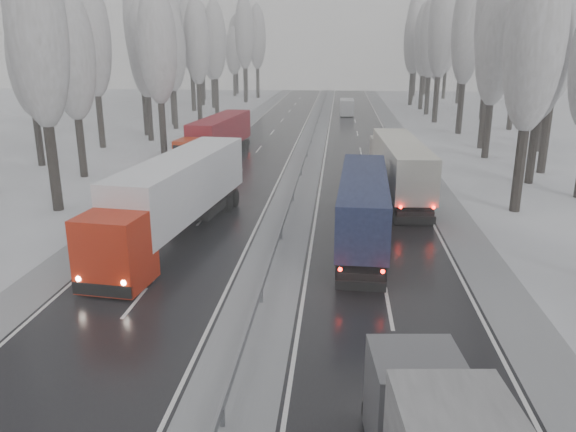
% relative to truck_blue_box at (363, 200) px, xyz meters
% --- Properties ---
extents(carriageway_right, '(7.50, 200.00, 0.03)m').
position_rel_truck_blue_box_xyz_m(carriageway_right, '(0.82, 9.43, -2.22)').
color(carriageway_right, black).
rests_on(carriageway_right, ground).
extents(carriageway_left, '(7.50, 200.00, 0.03)m').
position_rel_truck_blue_box_xyz_m(carriageway_left, '(-9.68, 9.43, -2.22)').
color(carriageway_left, black).
rests_on(carriageway_left, ground).
extents(median_slush, '(3.00, 200.00, 0.04)m').
position_rel_truck_blue_box_xyz_m(median_slush, '(-4.43, 9.43, -2.21)').
color(median_slush, '#919498').
rests_on(median_slush, ground).
extents(shoulder_right, '(2.40, 200.00, 0.04)m').
position_rel_truck_blue_box_xyz_m(shoulder_right, '(5.77, 9.43, -2.21)').
color(shoulder_right, '#919498').
rests_on(shoulder_right, ground).
extents(shoulder_left, '(2.40, 200.00, 0.04)m').
position_rel_truck_blue_box_xyz_m(shoulder_left, '(-14.63, 9.43, -2.21)').
color(shoulder_left, '#919498').
rests_on(shoulder_left, ground).
extents(median_guardrail, '(0.12, 200.00, 0.76)m').
position_rel_truck_blue_box_xyz_m(median_guardrail, '(-4.43, 9.41, -1.63)').
color(median_guardrail, slate).
rests_on(median_guardrail, ground).
extents(tree_18, '(3.60, 3.60, 16.58)m').
position_rel_truck_blue_box_xyz_m(tree_18, '(10.07, 6.46, 8.47)').
color(tree_18, black).
rests_on(tree_18, ground).
extents(tree_20, '(3.60, 3.60, 15.71)m').
position_rel_truck_blue_box_xyz_m(tree_20, '(13.46, 14.59, 7.91)').
color(tree_20, black).
rests_on(tree_20, ground).
extents(tree_21, '(3.60, 3.60, 18.62)m').
position_rel_truck_blue_box_xyz_m(tree_21, '(15.69, 18.59, 9.77)').
color(tree_21, black).
rests_on(tree_21, ground).
extents(tree_22, '(3.60, 3.60, 15.86)m').
position_rel_truck_blue_box_xyz_m(tree_22, '(12.59, 25.03, 8.01)').
color(tree_22, black).
rests_on(tree_22, ground).
extents(tree_23, '(3.60, 3.60, 13.55)m').
position_rel_truck_blue_box_xyz_m(tree_23, '(18.87, 29.03, 6.54)').
color(tree_23, black).
rests_on(tree_23, ground).
extents(tree_24, '(3.60, 3.60, 20.49)m').
position_rel_truck_blue_box_xyz_m(tree_24, '(13.46, 30.45, 10.96)').
color(tree_24, black).
rests_on(tree_24, ground).
extents(tree_25, '(3.60, 3.60, 19.44)m').
position_rel_truck_blue_box_xyz_m(tree_25, '(20.38, 34.45, 10.29)').
color(tree_25, black).
rests_on(tree_25, ground).
extents(tree_26, '(3.60, 3.60, 18.78)m').
position_rel_truck_blue_box_xyz_m(tree_26, '(13.13, 40.70, 9.87)').
color(tree_26, black).
rests_on(tree_26, ground).
extents(tree_27, '(3.60, 3.60, 17.62)m').
position_rel_truck_blue_box_xyz_m(tree_27, '(20.28, 44.70, 9.13)').
color(tree_27, black).
rests_on(tree_27, ground).
extents(tree_28, '(3.60, 3.60, 19.62)m').
position_rel_truck_blue_box_xyz_m(tree_28, '(11.91, 51.38, 10.41)').
color(tree_28, black).
rests_on(tree_28, ground).
extents(tree_29, '(3.60, 3.60, 18.11)m').
position_rel_truck_blue_box_xyz_m(tree_29, '(19.28, 55.38, 9.44)').
color(tree_29, black).
rests_on(tree_29, ground).
extents(tree_30, '(3.60, 3.60, 17.86)m').
position_rel_truck_blue_box_xyz_m(tree_30, '(12.13, 61.13, 9.29)').
color(tree_30, black).
rests_on(tree_30, ground).
extents(tree_31, '(3.60, 3.60, 18.58)m').
position_rel_truck_blue_box_xyz_m(tree_31, '(18.04, 65.13, 9.74)').
color(tree_31, black).
rests_on(tree_31, ground).
extents(tree_32, '(3.60, 3.60, 17.33)m').
position_rel_truck_blue_box_xyz_m(tree_32, '(12.20, 68.64, 8.95)').
color(tree_32, black).
rests_on(tree_32, ground).
extents(tree_33, '(3.60, 3.60, 14.33)m').
position_rel_truck_blue_box_xyz_m(tree_33, '(15.33, 72.64, 7.03)').
color(tree_33, black).
rests_on(tree_33, ground).
extents(tree_34, '(3.60, 3.60, 17.63)m').
position_rel_truck_blue_box_xyz_m(tree_34, '(11.30, 75.74, 9.14)').
color(tree_34, black).
rests_on(tree_34, ground).
extents(tree_35, '(3.60, 3.60, 18.25)m').
position_rel_truck_blue_box_xyz_m(tree_35, '(20.51, 79.74, 9.53)').
color(tree_35, black).
rests_on(tree_35, ground).
extents(tree_36, '(3.60, 3.60, 20.23)m').
position_rel_truck_blue_box_xyz_m(tree_36, '(12.60, 85.59, 10.79)').
color(tree_36, black).
rests_on(tree_36, ground).
extents(tree_37, '(3.60, 3.60, 16.37)m').
position_rel_truck_blue_box_xyz_m(tree_37, '(19.59, 89.59, 8.33)').
color(tree_37, black).
rests_on(tree_37, ground).
extents(tree_38, '(3.60, 3.60, 17.97)m').
position_rel_truck_blue_box_xyz_m(tree_38, '(14.30, 96.15, 9.36)').
color(tree_38, black).
rests_on(tree_38, ground).
extents(tree_39, '(3.60, 3.60, 16.19)m').
position_rel_truck_blue_box_xyz_m(tree_39, '(17.12, 100.15, 8.22)').
color(tree_39, black).
rests_on(tree_39, ground).
extents(tree_58, '(3.60, 3.60, 17.21)m').
position_rel_truck_blue_box_xyz_m(tree_58, '(-19.56, 3.99, 8.87)').
color(tree_58, black).
rests_on(tree_58, ground).
extents(tree_60, '(3.60, 3.60, 14.84)m').
position_rel_truck_blue_box_xyz_m(tree_60, '(-22.18, 13.63, 7.36)').
color(tree_60, black).
rests_on(tree_60, ground).
extents(tree_61, '(3.60, 3.60, 13.95)m').
position_rel_truck_blue_box_xyz_m(tree_61, '(-27.95, 17.63, 6.79)').
color(tree_61, black).
rests_on(tree_61, ground).
extents(tree_62, '(3.60, 3.60, 16.04)m').
position_rel_truck_blue_box_xyz_m(tree_62, '(-18.38, 23.15, 8.12)').
color(tree_62, black).
rests_on(tree_62, ground).
extents(tree_63, '(3.60, 3.60, 16.88)m').
position_rel_truck_blue_box_xyz_m(tree_63, '(-26.28, 27.15, 8.66)').
color(tree_63, black).
rests_on(tree_63, ground).
extents(tree_64, '(3.60, 3.60, 15.42)m').
position_rel_truck_blue_box_xyz_m(tree_64, '(-22.70, 32.14, 7.73)').
color(tree_64, black).
rests_on(tree_64, ground).
extents(tree_65, '(3.60, 3.60, 19.48)m').
position_rel_truck_blue_box_xyz_m(tree_65, '(-24.49, 36.14, 10.31)').
color(tree_65, black).
rests_on(tree_65, ground).
extents(tree_66, '(3.60, 3.60, 15.23)m').
position_rel_truck_blue_box_xyz_m(tree_66, '(-22.59, 41.77, 7.61)').
color(tree_66, black).
rests_on(tree_66, ground).
extents(tree_67, '(3.60, 3.60, 17.09)m').
position_rel_truck_blue_box_xyz_m(tree_67, '(-23.98, 45.77, 8.80)').
color(tree_67, black).
rests_on(tree_67, ground).
extents(tree_68, '(3.60, 3.60, 16.65)m').
position_rel_truck_blue_box_xyz_m(tree_68, '(-21.01, 48.54, 8.51)').
color(tree_68, black).
rests_on(tree_68, ground).
extents(tree_69, '(3.60, 3.60, 19.35)m').
position_rel_truck_blue_box_xyz_m(tree_69, '(-25.85, 52.54, 10.23)').
color(tree_69, black).
rests_on(tree_69, ground).
extents(tree_70, '(3.60, 3.60, 17.09)m').
position_rel_truck_blue_box_xyz_m(tree_70, '(-20.76, 58.62, 8.80)').
color(tree_70, black).
rests_on(tree_70, ground).
extents(tree_71, '(3.60, 3.60, 19.61)m').
position_rel_truck_blue_box_xyz_m(tree_71, '(-25.52, 62.62, 10.39)').
color(tree_71, black).
rests_on(tree_71, ground).
extents(tree_72, '(3.60, 3.60, 15.11)m').
position_rel_truck_blue_box_xyz_m(tree_72, '(-23.36, 67.96, 7.53)').
color(tree_72, black).
rests_on(tree_72, ground).
extents(tree_73, '(3.60, 3.60, 17.22)m').
position_rel_truck_blue_box_xyz_m(tree_73, '(-26.25, 71.96, 8.88)').
color(tree_73, black).
rests_on(tree_73, ground).
extents(tree_74, '(3.60, 3.60, 19.68)m').
position_rel_truck_blue_box_xyz_m(tree_74, '(-19.51, 78.75, 10.44)').
color(tree_74, black).
rests_on(tree_74, ground).
extents(tree_75, '(3.60, 3.60, 18.60)m').
position_rel_truck_blue_box_xyz_m(tree_75, '(-28.63, 82.75, 9.76)').
color(tree_75, black).
rests_on(tree_75, ground).
extents(tree_76, '(3.60, 3.60, 18.55)m').
position_rel_truck_blue_box_xyz_m(tree_76, '(-18.48, 88.15, 9.72)').
color(tree_76, black).
rests_on(tree_76, ground).
extents(tree_77, '(3.60, 3.60, 14.32)m').
position_rel_truck_blue_box_xyz_m(tree_77, '(-24.10, 92.15, 7.03)').
color(tree_77, black).
rests_on(tree_77, ground).
extents(tree_78, '(3.60, 3.60, 19.55)m').
position_rel_truck_blue_box_xyz_m(tree_78, '(-21.99, 94.74, 10.36)').
color(tree_78, black).
rests_on(tree_78, ground).
extents(tree_79, '(3.60, 3.60, 17.07)m').
position_rel_truck_blue_box_xyz_m(tree_79, '(-24.77, 98.74, 8.78)').
color(tree_79, black).
rests_on(tree_79, ground).
extents(truck_blue_box, '(2.95, 14.99, 3.82)m').
position_rel_truck_blue_box_xyz_m(truck_blue_box, '(0.00, 0.00, 0.00)').
color(truck_blue_box, navy).
rests_on(truck_blue_box, ground).
extents(truck_cream_box, '(3.29, 16.00, 4.08)m').
position_rel_truck_blue_box_xyz_m(truck_cream_box, '(2.82, 9.67, 0.15)').
color(truck_cream_box, '#B1AB9D').
rests_on(truck_cream_box, ground).
extents(box_truck_distant, '(2.14, 6.67, 2.48)m').
position_rel_truck_blue_box_xyz_m(box_truck_distant, '(-0.36, 58.76, -0.97)').
color(box_truck_distant, '#A7A9AE').
rests_on(box_truck_distant, ground).
extents(truck_red_white, '(4.68, 17.44, 4.43)m').
position_rel_truck_blue_box_xyz_m(truck_red_white, '(-10.17, -0.96, 0.36)').
color(truck_red_white, '#B7200A').
rests_on(truck_red_white, ground).
extents(truck_red_red, '(3.92, 15.56, 3.96)m').
position_rel_truck_blue_box_xyz_m(truck_red_red, '(-12.63, 21.20, 0.08)').
color(truck_red_red, '#B9290A').
rests_on(truck_red_red, ground).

